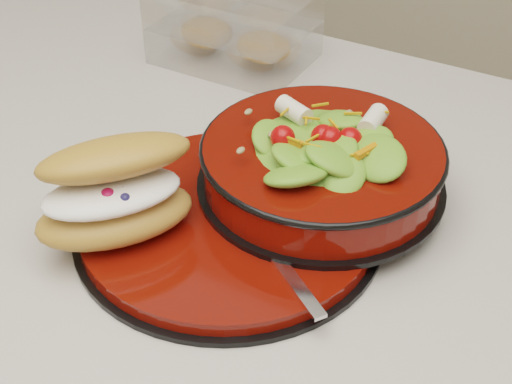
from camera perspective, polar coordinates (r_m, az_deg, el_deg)
The scene contains 5 objects.
dinner_plate at distance 0.71m, azimuth -2.19°, elevation -2.33°, with size 0.31×0.31×0.02m.
salad_bowl at distance 0.72m, azimuth 5.33°, elevation 2.95°, with size 0.25×0.25×0.10m.
croissant at distance 0.67m, azimuth -11.11°, elevation -0.01°, with size 0.16×0.18×0.09m.
fork at distance 0.66m, azimuth 1.26°, elevation -4.75°, with size 0.15×0.11×0.00m.
pastry_box at distance 1.00m, azimuth -1.73°, elevation 12.93°, with size 0.20×0.15×0.09m.
Camera 1 is at (0.33, -0.53, 1.36)m, focal length 50.00 mm.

